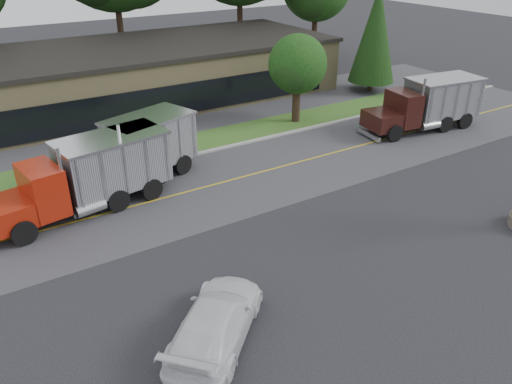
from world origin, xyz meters
TOP-DOWN VIEW (x-y plane):
  - ground at (0.00, 0.00)m, footprint 140.00×140.00m
  - road at (0.00, 9.00)m, footprint 60.00×8.00m
  - center_line at (0.00, 9.00)m, footprint 60.00×0.12m
  - curb at (0.00, 13.20)m, footprint 60.00×0.30m
  - grass_verge at (0.00, 15.00)m, footprint 60.00×3.40m
  - far_parking at (0.00, 20.00)m, footprint 60.00×7.00m
  - strip_mall at (2.00, 26.00)m, footprint 32.00×12.00m
  - evergreen_right at (20.00, 18.00)m, footprint 3.80×3.80m
  - tree_verge at (10.06, 15.05)m, footprint 4.27×4.02m
  - dump_truck_red at (-5.79, 9.97)m, footprint 9.09×3.94m
  - dump_truck_blue at (-3.05, 11.57)m, footprint 8.26×4.82m
  - dump_truck_maroon at (16.72, 9.08)m, footprint 8.61×3.67m
  - rally_car at (-5.00, -1.20)m, footprint 5.30×5.17m

SIDE VIEW (x-z plane):
  - ground at x=0.00m, z-range 0.00..0.00m
  - road at x=0.00m, z-range -0.01..0.01m
  - center_line at x=0.00m, z-range 0.00..0.00m
  - curb at x=0.00m, z-range -0.06..0.06m
  - grass_verge at x=0.00m, z-range -0.01..0.01m
  - far_parking at x=0.00m, z-range -0.01..0.01m
  - rally_car at x=-5.00m, z-range 0.00..1.53m
  - dump_truck_blue at x=-3.05m, z-range 0.12..3.48m
  - dump_truck_maroon at x=16.72m, z-range 0.13..3.49m
  - dump_truck_red at x=-5.79m, z-range 0.13..3.49m
  - strip_mall at x=2.00m, z-range 0.00..4.00m
  - tree_verge at x=10.06m, z-range 0.83..6.92m
  - evergreen_right at x=20.00m, z-range 0.42..9.07m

